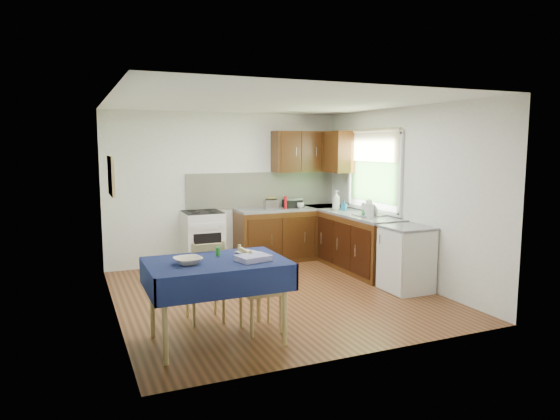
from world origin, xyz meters
name	(u,v)px	position (x,y,z in m)	size (l,w,h in m)	color
floor	(274,294)	(0.00, 0.00, 0.00)	(4.20, 4.20, 0.00)	#482813
ceiling	(274,102)	(0.00, 0.00, 2.50)	(4.00, 4.20, 0.02)	white
wall_back	(227,188)	(0.00, 2.10, 1.25)	(4.00, 0.02, 2.50)	white
wall_front	(363,224)	(0.00, -2.10, 1.25)	(4.00, 0.02, 2.50)	white
wall_left	(112,208)	(-2.00, 0.00, 1.25)	(0.02, 4.20, 2.50)	silver
wall_right	(402,195)	(2.00, 0.00, 1.25)	(0.02, 4.20, 2.50)	white
base_cabinets	(321,239)	(1.36, 1.26, 0.43)	(1.90, 2.30, 0.86)	#371F09
worktop_back	(291,209)	(1.05, 1.80, 0.88)	(1.90, 0.60, 0.04)	slate
worktop_right	(359,215)	(1.70, 0.65, 0.88)	(0.60, 1.70, 0.04)	slate
worktop_corner	(324,207)	(1.70, 1.80, 0.88)	(0.60, 0.60, 0.04)	slate
splashback	(263,190)	(0.65, 2.08, 1.20)	(2.70, 0.02, 0.60)	beige
upper_cabinets	(316,152)	(1.52, 1.80, 1.85)	(1.20, 0.85, 0.70)	#371F09
stove	(203,240)	(-0.50, 1.80, 0.46)	(0.60, 0.61, 0.92)	silver
window	(373,165)	(1.97, 0.70, 1.65)	(0.04, 1.48, 1.26)	#2F5925
fridge	(407,259)	(1.70, -0.55, 0.44)	(0.58, 0.60, 0.89)	silver
corkboard	(111,176)	(-1.97, 0.30, 1.60)	(0.04, 0.62, 0.47)	tan
dining_table	(216,271)	(-1.13, -1.23, 0.72)	(1.37, 0.92, 0.83)	#111744
chair_far	(206,279)	(-1.09, -0.65, 0.49)	(0.41, 0.41, 0.93)	tan
chair_near	(256,287)	(-0.67, -1.13, 0.48)	(0.41, 0.41, 0.91)	tan
toaster	(271,204)	(0.65, 1.72, 0.98)	(0.23, 0.14, 0.18)	#B2B2B7
sandwich_press	(292,203)	(1.07, 1.79, 0.98)	(0.28, 0.25, 0.17)	black
sauce_bottle	(286,203)	(0.89, 1.66, 1.01)	(0.05, 0.05, 0.21)	red
yellow_packet	(272,203)	(0.78, 1.97, 0.98)	(0.12, 0.08, 0.16)	yellow
dish_rack	(369,214)	(1.73, 0.42, 0.92)	(0.41, 0.31, 0.20)	gray
kettle	(369,209)	(1.65, 0.31, 1.02)	(0.16, 0.16, 0.27)	silver
cup	(300,205)	(1.17, 1.67, 0.95)	(0.13, 0.13, 0.10)	silver
soap_bottle_a	(336,200)	(1.59, 1.19, 1.06)	(0.12, 0.13, 0.32)	silver
soap_bottle_b	(344,205)	(1.69, 1.10, 0.98)	(0.08, 0.08, 0.17)	#1E6FAF
soap_bottle_c	(366,211)	(1.62, 0.34, 0.99)	(0.14, 0.14, 0.18)	green
plate_bowl	(188,261)	(-1.42, -1.27, 0.86)	(0.26, 0.26, 0.06)	#F6E3C9
book	(242,254)	(-0.82, -1.10, 0.84)	(0.18, 0.24, 0.02)	white
spice_jar	(218,252)	(-1.06, -1.05, 0.88)	(0.05, 0.05, 0.09)	#268D2A
tea_towel	(253,258)	(-0.80, -1.38, 0.86)	(0.31, 0.24, 0.06)	navy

